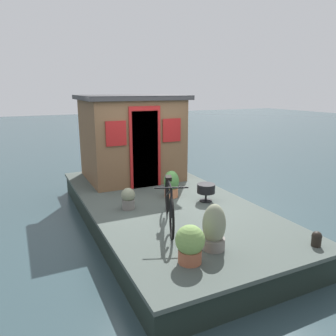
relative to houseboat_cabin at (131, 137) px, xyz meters
The scene contains 10 objects.
ground_plane 2.42m from the houseboat_cabin, behind, with size 60.00×60.00×0.00m, color #2D4247.
houseboat_deck 2.27m from the houseboat_cabin, behind, with size 5.99×2.97×0.50m.
houseboat_cabin is the anchor object (origin of this frame).
bicycle 3.08m from the houseboat_cabin, behind, with size 1.60×0.73×0.77m.
potted_plant_thyme 2.36m from the houseboat_cabin, 158.88° to the left, with size 0.25×0.25×0.40m.
potted_plant_ivy 1.94m from the houseboat_cabin, behind, with size 0.31×0.31×0.55m.
potted_plant_mint 4.32m from the houseboat_cabin, behind, with size 0.38×0.38×0.50m.
potted_plant_fern 4.09m from the houseboat_cabin, behind, with size 0.32×0.32×0.65m.
charcoal_grill 2.53m from the houseboat_cabin, 162.57° to the right, with size 0.35×0.35×0.35m.
mooring_bollard 4.80m from the houseboat_cabin, 166.08° to the right, with size 0.14×0.14×0.22m.
Camera 1 is at (-5.56, 2.54, 2.66)m, focal length 34.54 mm.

